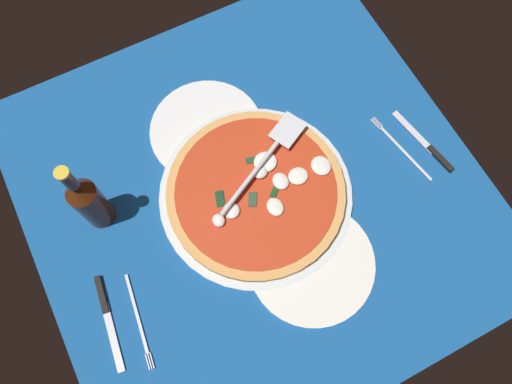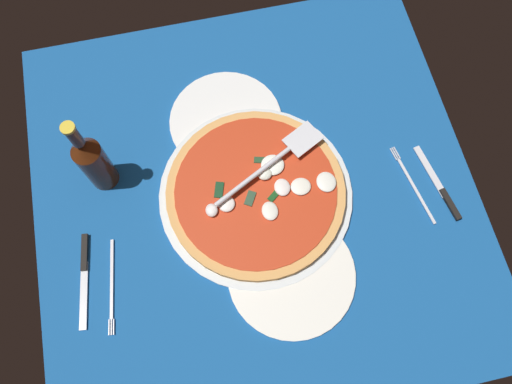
{
  "view_description": "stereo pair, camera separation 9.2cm",
  "coord_description": "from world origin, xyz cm",
  "px_view_note": "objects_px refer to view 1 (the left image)",
  "views": [
    {
      "loc": [
        -32.57,
        16.29,
        99.77
      ],
      "look_at": [
        -0.85,
        -0.07,
        2.22
      ],
      "focal_mm": 35.05,
      "sensor_mm": 36.0,
      "label": 1
    },
    {
      "loc": [
        -35.69,
        7.65,
        99.77
      ],
      "look_at": [
        -0.85,
        -0.07,
        2.22
      ],
      "focal_mm": 35.05,
      "sensor_mm": 36.0,
      "label": 2
    }
  ],
  "objects_px": {
    "dinner_plate_left": "(312,263)",
    "pizza_server": "(265,159)",
    "place_setting_near": "(415,148)",
    "pizza": "(257,192)",
    "place_setting_far": "(122,318)",
    "dinner_plate_right": "(206,130)",
    "beer_bottle": "(88,201)"
  },
  "relations": [
    {
      "from": "pizza",
      "to": "place_setting_near",
      "type": "relative_size",
      "value": 1.88
    },
    {
      "from": "dinner_plate_right",
      "to": "place_setting_far",
      "type": "xyz_separation_m",
      "value": [
        -0.29,
        0.32,
        -0.0
      ]
    },
    {
      "from": "place_setting_near",
      "to": "beer_bottle",
      "type": "xyz_separation_m",
      "value": [
        0.17,
        0.66,
        0.09
      ]
    },
    {
      "from": "pizza_server",
      "to": "place_setting_far",
      "type": "bearing_deg",
      "value": 174.18
    },
    {
      "from": "dinner_plate_left",
      "to": "pizza_server",
      "type": "height_order",
      "value": "pizza_server"
    },
    {
      "from": "pizza_server",
      "to": "place_setting_near",
      "type": "height_order",
      "value": "pizza_server"
    },
    {
      "from": "place_setting_near",
      "to": "place_setting_far",
      "type": "distance_m",
      "value": 0.71
    },
    {
      "from": "place_setting_far",
      "to": "dinner_plate_right",
      "type": "bearing_deg",
      "value": 139.74
    },
    {
      "from": "pizza",
      "to": "place_setting_far",
      "type": "distance_m",
      "value": 0.36
    },
    {
      "from": "pizza_server",
      "to": "beer_bottle",
      "type": "bearing_deg",
      "value": 143.01
    },
    {
      "from": "dinner_plate_left",
      "to": "pizza_server",
      "type": "xyz_separation_m",
      "value": [
        0.23,
        -0.01,
        0.04
      ]
    },
    {
      "from": "pizza",
      "to": "place_setting_far",
      "type": "xyz_separation_m",
      "value": [
        -0.11,
        0.35,
        -0.02
      ]
    },
    {
      "from": "pizza_server",
      "to": "place_setting_near",
      "type": "xyz_separation_m",
      "value": [
        -0.11,
        -0.31,
        -0.05
      ]
    },
    {
      "from": "dinner_plate_right",
      "to": "place_setting_near",
      "type": "height_order",
      "value": "place_setting_near"
    },
    {
      "from": "dinner_plate_left",
      "to": "pizza",
      "type": "xyz_separation_m",
      "value": [
        0.18,
        0.03,
        0.02
      ]
    },
    {
      "from": "pizza",
      "to": "pizza_server",
      "type": "relative_size",
      "value": 1.47
    },
    {
      "from": "pizza_server",
      "to": "dinner_plate_left",
      "type": "bearing_deg",
      "value": -120.38
    },
    {
      "from": "place_setting_far",
      "to": "beer_bottle",
      "type": "distance_m",
      "value": 0.24
    },
    {
      "from": "dinner_plate_left",
      "to": "place_setting_far",
      "type": "distance_m",
      "value": 0.39
    },
    {
      "from": "pizza_server",
      "to": "place_setting_near",
      "type": "distance_m",
      "value": 0.34
    },
    {
      "from": "pizza_server",
      "to": "place_setting_near",
      "type": "relative_size",
      "value": 1.27
    },
    {
      "from": "pizza_server",
      "to": "pizza",
      "type": "bearing_deg",
      "value": -160.0
    },
    {
      "from": "dinner_plate_left",
      "to": "beer_bottle",
      "type": "relative_size",
      "value": 1.08
    },
    {
      "from": "place_setting_far",
      "to": "pizza_server",
      "type": "bearing_deg",
      "value": 118.66
    },
    {
      "from": "dinner_plate_right",
      "to": "pizza_server",
      "type": "relative_size",
      "value": 0.99
    },
    {
      "from": "pizza_server",
      "to": "dinner_plate_right",
      "type": "bearing_deg",
      "value": 90.73
    },
    {
      "from": "dinner_plate_right",
      "to": "pizza_server",
      "type": "distance_m",
      "value": 0.16
    },
    {
      "from": "place_setting_near",
      "to": "dinner_plate_right",
      "type": "bearing_deg",
      "value": 47.0
    },
    {
      "from": "dinner_plate_left",
      "to": "place_setting_near",
      "type": "xyz_separation_m",
      "value": [
        0.12,
        -0.33,
        -0.0
      ]
    },
    {
      "from": "dinner_plate_left",
      "to": "place_setting_near",
      "type": "relative_size",
      "value": 1.28
    },
    {
      "from": "beer_bottle",
      "to": "pizza",
      "type": "bearing_deg",
      "value": -109.32
    },
    {
      "from": "pizza",
      "to": "place_setting_near",
      "type": "bearing_deg",
      "value": -99.93
    }
  ]
}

